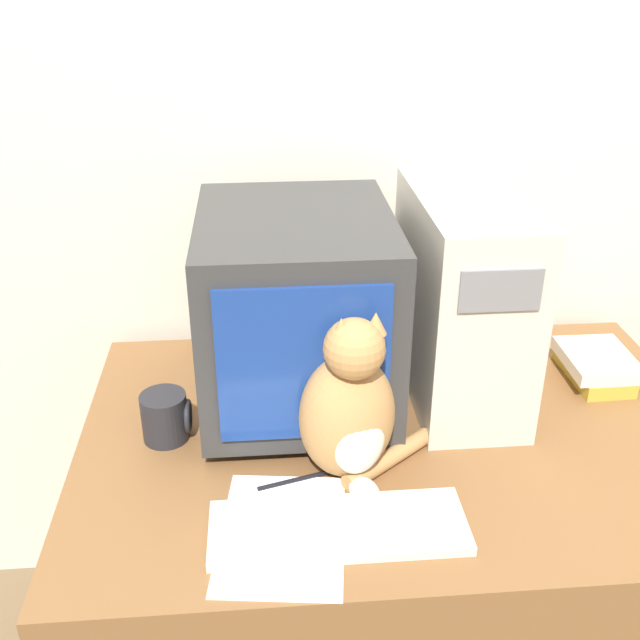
% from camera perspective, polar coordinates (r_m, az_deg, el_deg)
% --- Properties ---
extents(wall_back, '(7.00, 0.05, 2.50)m').
position_cam_1_polar(wall_back, '(1.82, 4.04, 13.39)').
color(wall_back, beige).
rests_on(wall_back, ground_plane).
extents(desk, '(1.31, 0.87, 0.77)m').
position_cam_1_polar(desk, '(1.82, 5.58, -18.41)').
color(desk, brown).
rests_on(desk, ground_plane).
extents(crt_monitor, '(0.39, 0.48, 0.42)m').
position_cam_1_polar(crt_monitor, '(1.55, -1.81, 0.78)').
color(crt_monitor, '#333333').
rests_on(crt_monitor, desk).
extents(computer_tower, '(0.21, 0.47, 0.45)m').
position_cam_1_polar(computer_tower, '(1.62, 10.74, 1.70)').
color(computer_tower, beige).
rests_on(computer_tower, desk).
extents(keyboard, '(0.44, 0.15, 0.02)m').
position_cam_1_polar(keyboard, '(1.32, 1.41, -15.50)').
color(keyboard, silver).
rests_on(keyboard, desk).
extents(cat, '(0.29, 0.23, 0.34)m').
position_cam_1_polar(cat, '(1.36, 2.32, -6.87)').
color(cat, '#B7844C').
rests_on(cat, desk).
extents(book_stack, '(0.15, 0.20, 0.07)m').
position_cam_1_polar(book_stack, '(1.82, 20.25, -3.25)').
color(book_stack, gold).
rests_on(book_stack, desk).
extents(pen, '(0.14, 0.05, 0.01)m').
position_cam_1_polar(pen, '(1.42, -2.01, -12.13)').
color(pen, black).
rests_on(pen, desk).
extents(paper_sheet, '(0.24, 0.32, 0.00)m').
position_cam_1_polar(paper_sheet, '(1.32, -2.90, -15.88)').
color(paper_sheet, white).
rests_on(paper_sheet, desk).
extents(mug, '(0.10, 0.09, 0.10)m').
position_cam_1_polar(mug, '(1.54, -11.65, -7.23)').
color(mug, '#232328').
rests_on(mug, desk).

